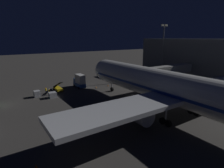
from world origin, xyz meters
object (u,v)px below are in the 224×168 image
belt_loader (58,88)px  ground_crew_marshaller_fwd (46,90)px  baggage_container_mid_row (37,94)px  traffic_cone_wingtip_svc_side (36,166)px  ground_crew_walking_aft (49,92)px  traffic_cone_nose_port (108,85)px  airliner_at_gate (186,92)px  apron_floodlight_mast (163,48)px  cargo_truck_aft (80,81)px  jet_bridge (161,71)px  baggage_container_near_belt (52,95)px  traffic_cone_nose_starboard (96,87)px

belt_loader → ground_crew_marshaller_fwd: size_ratio=3.85×
baggage_container_mid_row → traffic_cone_wingtip_svc_side: bearing=77.2°
ground_crew_walking_aft → traffic_cone_nose_port: (-18.38, 0.86, -0.72)m
airliner_at_gate → traffic_cone_nose_port: size_ratio=113.50×
apron_floodlight_mast → cargo_truck_aft: apron_floodlight_mast is taller
jet_bridge → ground_crew_walking_aft: 31.75m
apron_floodlight_mast → baggage_container_near_belt: bearing=0.8°
jet_bridge → baggage_container_near_belt: (28.28, -10.77, -5.00)m
jet_bridge → belt_loader: jet_bridge is taller
jet_bridge → traffic_cone_nose_port: bearing=-51.6°
cargo_truck_aft → baggage_container_mid_row: 13.55m
baggage_container_mid_row → airliner_at_gate: bearing=122.2°
ground_crew_marshaller_fwd → apron_floodlight_mast: bearing=174.5°
ground_crew_walking_aft → traffic_cone_nose_starboard: bearing=176.5°
cargo_truck_aft → belt_loader: bearing=1.8°
baggage_container_near_belt → ground_crew_walking_aft: 2.70m
ground_crew_marshaller_fwd → traffic_cone_wingtip_svc_side: ground_crew_marshaller_fwd is taller
traffic_cone_nose_port → ground_crew_walking_aft: bearing=-2.7°
baggage_container_mid_row → ground_crew_walking_aft: bearing=175.9°
apron_floodlight_mast → airliner_at_gate: bearing=47.9°
baggage_container_mid_row → ground_crew_marshaller_fwd: 3.27m
airliner_at_gate → ground_crew_walking_aft: 34.67m
baggage_container_near_belt → traffic_cone_nose_port: (-18.30, -1.83, -0.44)m
apron_floodlight_mast → ground_crew_marshaller_fwd: (41.99, -4.06, -10.33)m
airliner_at_gate → jet_bridge: size_ratio=2.74×
cargo_truck_aft → traffic_cone_nose_port: 9.11m
cargo_truck_aft → traffic_cone_nose_starboard: (-3.80, 3.55, -1.78)m
airliner_at_gate → baggage_container_mid_row: bearing=-57.8°
ground_crew_marshaller_fwd → belt_loader: bearing=-171.4°
baggage_container_mid_row → jet_bridge: bearing=156.5°
ground_crew_marshaller_fwd → ground_crew_walking_aft: ground_crew_walking_aft is taller
jet_bridge → traffic_cone_wingtip_svc_side: jet_bridge is taller
apron_floodlight_mast → jet_bridge: bearing=40.4°
ground_crew_walking_aft → traffic_cone_wingtip_svc_side: bearing=71.4°
belt_loader → traffic_cone_nose_starboard: 11.27m
jet_bridge → baggage_container_mid_row: (31.44, -13.68, -4.91)m
cargo_truck_aft → traffic_cone_nose_port: (-8.20, 3.55, -1.78)m
airliner_at_gate → apron_floodlight_mast: (-25.50, -28.20, 5.69)m
ground_crew_marshaller_fwd → ground_crew_walking_aft: bearing=99.0°
ground_crew_walking_aft → traffic_cone_nose_starboard: ground_crew_walking_aft is taller
airliner_at_gate → ground_crew_walking_aft: size_ratio=34.64×
traffic_cone_nose_port → traffic_cone_nose_starboard: (4.40, 0.00, 0.00)m
airliner_at_gate → traffic_cone_nose_starboard: bearing=-85.7°
apron_floodlight_mast → belt_loader: apron_floodlight_mast is taller
apron_floodlight_mast → traffic_cone_nose_starboard: (27.70, -1.26, -11.03)m
ground_crew_walking_aft → cargo_truck_aft: bearing=-165.2°
belt_loader → baggage_container_near_belt: bearing=58.6°
jet_bridge → traffic_cone_nose_starboard: bearing=-41.2°
apron_floodlight_mast → ground_crew_marshaller_fwd: bearing=-5.5°
cargo_truck_aft → apron_floodlight_mast: bearing=171.3°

